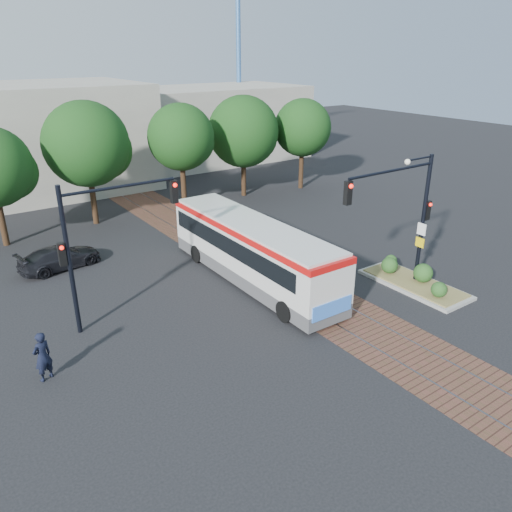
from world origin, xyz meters
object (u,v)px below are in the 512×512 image
object	(u,v)px
traffic_island	(413,279)
signal_pole_left	(96,235)
signal_pole_main	(408,204)
officer	(43,357)
city_bus	(252,249)
parked_car	(60,257)

from	to	relation	value
traffic_island	signal_pole_left	xyz separation A→B (m)	(-13.19, 4.89, 3.54)
traffic_island	signal_pole_main	world-z (taller)	signal_pole_main
traffic_island	officer	bearing A→B (deg)	171.37
city_bus	parked_car	world-z (taller)	city_bus
signal_pole_left	parked_car	distance (m)	7.58
city_bus	parked_car	bearing A→B (deg)	136.81
city_bus	officer	world-z (taller)	city_bus
city_bus	traffic_island	distance (m)	7.83
parked_car	city_bus	bearing A→B (deg)	-143.01
traffic_island	officer	world-z (taller)	officer
city_bus	officer	xyz separation A→B (m)	(-10.22, -2.39, -0.76)
traffic_island	parked_car	distance (m)	17.64
officer	parked_car	size ratio (longest dim) A/B	0.44
signal_pole_main	parked_car	world-z (taller)	signal_pole_main
signal_pole_left	city_bus	bearing A→B (deg)	-0.30
officer	signal_pole_left	bearing A→B (deg)	-163.51
officer	city_bus	bearing A→B (deg)	170.90
parked_car	officer	bearing A→B (deg)	152.55
signal_pole_left	parked_car	size ratio (longest dim) A/B	1.47
city_bus	parked_car	xyz separation A→B (m)	(-7.18, 6.87, -1.08)
city_bus	signal_pole_left	bearing A→B (deg)	-179.77
city_bus	signal_pole_left	distance (m)	7.52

